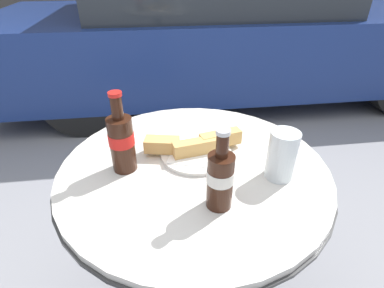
{
  "coord_description": "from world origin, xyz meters",
  "views": [
    {
      "loc": [
        -0.1,
        -0.71,
        1.22
      ],
      "look_at": [
        0.0,
        0.04,
        0.75
      ],
      "focal_mm": 28.0,
      "sensor_mm": 36.0,
      "label": 1
    }
  ],
  "objects_px": {
    "cola_bottle_left": "(122,141)",
    "cola_bottle_right": "(220,178)",
    "bistro_table": "(194,199)",
    "parked_car": "(228,29)",
    "drinking_glass": "(282,157)",
    "lunch_plate_near": "(195,148)"
  },
  "relations": [
    {
      "from": "cola_bottle_right",
      "to": "drinking_glass",
      "type": "distance_m",
      "value": 0.21
    },
    {
      "from": "cola_bottle_right",
      "to": "parked_car",
      "type": "distance_m",
      "value": 2.54
    },
    {
      "from": "cola_bottle_left",
      "to": "parked_car",
      "type": "relative_size",
      "value": 0.05
    },
    {
      "from": "parked_car",
      "to": "drinking_glass",
      "type": "bearing_deg",
      "value": -100.37
    },
    {
      "from": "cola_bottle_left",
      "to": "lunch_plate_near",
      "type": "xyz_separation_m",
      "value": [
        0.21,
        0.04,
        -0.07
      ]
    },
    {
      "from": "bistro_table",
      "to": "cola_bottle_right",
      "type": "xyz_separation_m",
      "value": [
        0.04,
        -0.17,
        0.22
      ]
    },
    {
      "from": "bistro_table",
      "to": "parked_car",
      "type": "relative_size",
      "value": 0.18
    },
    {
      "from": "cola_bottle_left",
      "to": "lunch_plate_near",
      "type": "relative_size",
      "value": 0.76
    },
    {
      "from": "cola_bottle_left",
      "to": "cola_bottle_right",
      "type": "relative_size",
      "value": 1.11
    },
    {
      "from": "drinking_glass",
      "to": "lunch_plate_near",
      "type": "distance_m",
      "value": 0.26
    },
    {
      "from": "cola_bottle_right",
      "to": "lunch_plate_near",
      "type": "relative_size",
      "value": 0.69
    },
    {
      "from": "cola_bottle_left",
      "to": "cola_bottle_right",
      "type": "distance_m",
      "value": 0.3
    },
    {
      "from": "drinking_glass",
      "to": "parked_car",
      "type": "distance_m",
      "value": 2.41
    },
    {
      "from": "cola_bottle_left",
      "to": "drinking_glass",
      "type": "height_order",
      "value": "cola_bottle_left"
    },
    {
      "from": "drinking_glass",
      "to": "parked_car",
      "type": "relative_size",
      "value": 0.03
    },
    {
      "from": "bistro_table",
      "to": "parked_car",
      "type": "xyz_separation_m",
      "value": [
        0.66,
        2.28,
        0.05
      ]
    },
    {
      "from": "cola_bottle_right",
      "to": "lunch_plate_near",
      "type": "height_order",
      "value": "cola_bottle_right"
    },
    {
      "from": "cola_bottle_right",
      "to": "drinking_glass",
      "type": "height_order",
      "value": "cola_bottle_right"
    },
    {
      "from": "drinking_glass",
      "to": "lunch_plate_near",
      "type": "height_order",
      "value": "drinking_glass"
    },
    {
      "from": "bistro_table",
      "to": "cola_bottle_left",
      "type": "relative_size",
      "value": 3.38
    },
    {
      "from": "cola_bottle_left",
      "to": "cola_bottle_right",
      "type": "height_order",
      "value": "cola_bottle_left"
    },
    {
      "from": "lunch_plate_near",
      "to": "bistro_table",
      "type": "bearing_deg",
      "value": -101.81
    }
  ]
}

